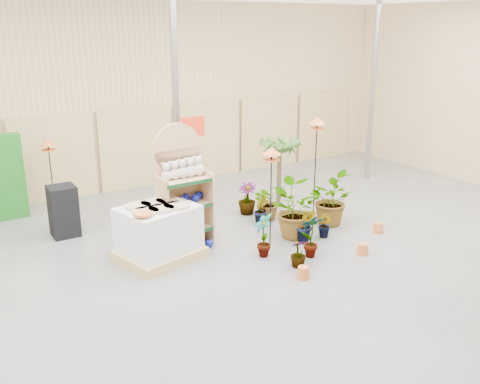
% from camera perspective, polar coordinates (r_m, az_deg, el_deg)
% --- Properties ---
extents(room, '(15.20, 12.10, 4.70)m').
position_cam_1_polar(room, '(8.86, 0.34, 6.21)').
color(room, '#606060').
rests_on(room, ground).
extents(display_shelf, '(0.97, 0.64, 2.26)m').
position_cam_1_polar(display_shelf, '(9.90, -6.36, 0.25)').
color(display_shelf, tan).
rests_on(display_shelf, ground).
extents(teddy_bears, '(0.84, 0.23, 0.37)m').
position_cam_1_polar(teddy_bears, '(9.71, -5.98, 2.37)').
color(teddy_bears, beige).
rests_on(teddy_bears, display_shelf).
extents(gazing_balls_shelf, '(0.83, 0.28, 0.16)m').
position_cam_1_polar(gazing_balls_shelf, '(9.83, -6.01, -0.74)').
color(gazing_balls_shelf, navy).
rests_on(gazing_balls_shelf, display_shelf).
extents(gazing_balls_floor, '(0.63, 0.39, 0.15)m').
position_cam_1_polar(gazing_balls_floor, '(9.89, -4.78, -5.61)').
color(gazing_balls_floor, navy).
rests_on(gazing_balls_floor, ground).
extents(pallet_stack, '(1.57, 1.41, 1.00)m').
position_cam_1_polar(pallet_stack, '(9.42, -8.67, -4.29)').
color(pallet_stack, tan).
rests_on(pallet_stack, ground).
extents(charcoal_planters, '(0.50, 0.50, 1.00)m').
position_cam_1_polar(charcoal_planters, '(10.85, -18.30, -1.94)').
color(charcoal_planters, black).
rests_on(charcoal_planters, ground).
extents(offer_sign, '(0.50, 0.08, 2.20)m').
position_cam_1_polar(offer_sign, '(10.81, -5.02, 4.73)').
color(offer_sign, gray).
rests_on(offer_sign, ground).
extents(bird_table_front, '(0.34, 0.34, 1.89)m').
position_cam_1_polar(bird_table_front, '(9.46, 3.39, 4.05)').
color(bird_table_front, black).
rests_on(bird_table_front, ground).
extents(bird_table_right, '(0.34, 0.34, 2.16)m').
position_cam_1_polar(bird_table_right, '(11.00, 8.23, 7.16)').
color(bird_table_right, black).
rests_on(bird_table_right, ground).
extents(bird_table_back, '(0.34, 0.34, 1.69)m').
position_cam_1_polar(bird_table_back, '(11.78, -19.80, 4.77)').
color(bird_table_back, black).
rests_on(bird_table_back, ground).
extents(palm, '(0.70, 0.70, 1.65)m').
position_cam_1_polar(palm, '(11.78, 4.26, 4.97)').
color(palm, brown).
rests_on(palm, ground).
extents(potted_plant_0, '(0.37, 0.47, 0.80)m').
position_cam_1_polar(potted_plant_0, '(9.43, 2.51, -4.62)').
color(potted_plant_0, '#386223').
rests_on(potted_plant_0, ground).
extents(potted_plant_1, '(0.48, 0.48, 0.69)m').
position_cam_1_polar(potted_plant_1, '(10.12, 7.04, -3.51)').
color(potted_plant_1, '#386223').
rests_on(potted_plant_1, ground).
extents(potted_plant_2, '(1.12, 1.21, 1.10)m').
position_cam_1_polar(potted_plant_2, '(10.26, 5.51, -1.93)').
color(potted_plant_2, '#386223').
rests_on(potted_plant_2, ground).
extents(potted_plant_5, '(0.41, 0.42, 0.60)m').
position_cam_1_polar(potted_plant_5, '(11.00, 2.19, -1.87)').
color(potted_plant_5, '#386223').
rests_on(potted_plant_5, ground).
extents(potted_plant_6, '(0.75, 0.67, 0.78)m').
position_cam_1_polar(potted_plant_6, '(11.23, 3.06, -1.00)').
color(potted_plant_6, '#386223').
rests_on(potted_plant_6, ground).
extents(potted_plant_7, '(0.31, 0.31, 0.48)m').
position_cam_1_polar(potted_plant_7, '(9.14, 6.23, -6.52)').
color(potted_plant_7, '#386223').
rests_on(potted_plant_7, ground).
extents(potted_plant_8, '(0.47, 0.36, 0.80)m').
position_cam_1_polar(potted_plant_8, '(9.49, 7.65, -4.60)').
color(potted_plant_8, '#386223').
rests_on(potted_plant_8, ground).
extents(potted_plant_9, '(0.25, 0.30, 0.53)m').
position_cam_1_polar(potted_plant_9, '(10.39, 9.06, -3.50)').
color(potted_plant_9, '#386223').
rests_on(potted_plant_9, ground).
extents(potted_plant_10, '(1.22, 1.26, 1.07)m').
position_cam_1_polar(potted_plant_10, '(11.05, 9.45, -0.73)').
color(potted_plant_10, '#386223').
rests_on(potted_plant_10, ground).
extents(potted_plant_11, '(0.55, 0.55, 0.69)m').
position_cam_1_polar(potted_plant_11, '(11.52, 0.76, -0.71)').
color(potted_plant_11, '#386223').
rests_on(potted_plant_11, ground).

